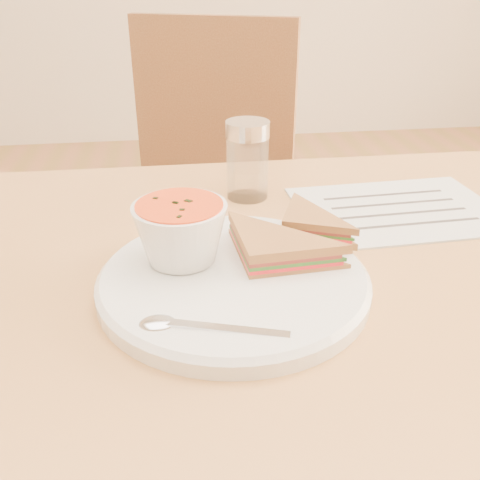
{
  "coord_description": "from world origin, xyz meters",
  "views": [
    {
      "loc": [
        -0.18,
        -0.58,
        1.08
      ],
      "look_at": [
        -0.1,
        -0.05,
        0.8
      ],
      "focal_mm": 40.0,
      "sensor_mm": 36.0,
      "label": 1
    }
  ],
  "objects": [
    {
      "name": "paper_menu",
      "position": [
        0.15,
        0.11,
        0.75
      ],
      "size": [
        0.3,
        0.23,
        0.0
      ],
      "primitive_type": null,
      "rotation": [
        0.0,
        0.0,
        0.05
      ],
      "color": "silver",
      "rests_on": "dining_table"
    },
    {
      "name": "plate",
      "position": [
        -0.11,
        -0.07,
        0.76
      ],
      "size": [
        0.31,
        0.31,
        0.02
      ],
      "primitive_type": null,
      "rotation": [
        0.0,
        0.0,
        -0.02
      ],
      "color": "white",
      "rests_on": "dining_table"
    },
    {
      "name": "soup_bowl",
      "position": [
        -0.17,
        -0.04,
        0.8
      ],
      "size": [
        0.11,
        0.11,
        0.07
      ],
      "primitive_type": null,
      "rotation": [
        0.0,
        0.0,
        -0.04
      ],
      "color": "white",
      "rests_on": "plate"
    },
    {
      "name": "sandwich_half_a",
      "position": [
        -0.1,
        -0.09,
        0.78
      ],
      "size": [
        0.13,
        0.13,
        0.04
      ],
      "primitive_type": null,
      "rotation": [
        0.0,
        0.0,
        0.07
      ],
      "color": "#A15D38",
      "rests_on": "plate"
    },
    {
      "name": "condiment_shaker",
      "position": [
        -0.06,
        0.19,
        0.81
      ],
      "size": [
        0.08,
        0.08,
        0.12
      ],
      "primitive_type": null,
      "rotation": [
        0.0,
        0.0,
        0.19
      ],
      "color": "silver",
      "rests_on": "dining_table"
    },
    {
      "name": "chair_far",
      "position": [
        -0.12,
        0.63,
        0.48
      ],
      "size": [
        0.56,
        0.56,
        0.96
      ],
      "primitive_type": null,
      "rotation": [
        0.0,
        0.0,
        2.76
      ],
      "color": "brown",
      "rests_on": "floor"
    },
    {
      "name": "sandwich_half_b",
      "position": [
        -0.05,
        -0.02,
        0.79
      ],
      "size": [
        0.12,
        0.12,
        0.03
      ],
      "primitive_type": null,
      "rotation": [
        0.0,
        0.0,
        -0.39
      ],
      "color": "#A15D38",
      "rests_on": "plate"
    },
    {
      "name": "dining_table",
      "position": [
        0.0,
        0.0,
        0.38
      ],
      "size": [
        1.0,
        0.7,
        0.75
      ],
      "primitive_type": null,
      "color": "#A05C31",
      "rests_on": "floor"
    },
    {
      "name": "spoon",
      "position": [
        -0.15,
        -0.17,
        0.77
      ],
      "size": [
        0.18,
        0.08,
        0.01
      ],
      "primitive_type": null,
      "rotation": [
        0.0,
        0.0,
        -0.28
      ],
      "color": "silver",
      "rests_on": "plate"
    }
  ]
}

